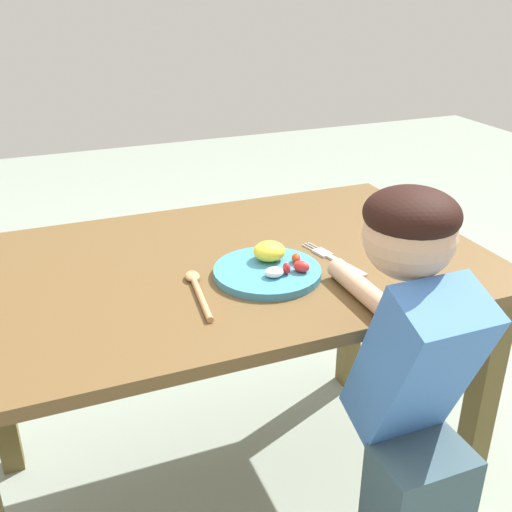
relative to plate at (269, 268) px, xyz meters
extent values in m
plane|color=gray|center=(-0.08, 0.11, -0.76)|extent=(8.00, 8.00, 0.00)
cube|color=brown|center=(-0.08, 0.11, -0.03)|extent=(1.32, 0.80, 0.03)
cube|color=brown|center=(0.51, -0.22, -0.40)|extent=(0.06, 0.06, 0.72)
cube|color=brown|center=(0.51, 0.43, -0.40)|extent=(0.06, 0.06, 0.72)
cylinder|color=teal|center=(-0.01, 0.00, -0.01)|extent=(0.25, 0.25, 0.02)
ellipsoid|color=yellow|center=(0.02, 0.04, 0.03)|extent=(0.08, 0.07, 0.05)
ellipsoid|color=red|center=(0.02, -0.05, 0.02)|extent=(0.02, 0.03, 0.03)
ellipsoid|color=red|center=(0.06, -0.05, 0.02)|extent=(0.05, 0.05, 0.03)
ellipsoid|color=red|center=(0.07, 0.00, 0.01)|extent=(0.03, 0.04, 0.02)
ellipsoid|color=silver|center=(-0.01, -0.05, 0.01)|extent=(0.04, 0.04, 0.02)
cube|color=silver|center=(0.19, -0.03, -0.01)|extent=(0.04, 0.13, 0.01)
cube|color=silver|center=(0.17, 0.06, -0.01)|extent=(0.04, 0.05, 0.01)
cylinder|color=silver|center=(0.17, 0.10, -0.01)|extent=(0.01, 0.04, 0.00)
cylinder|color=silver|center=(0.16, 0.10, -0.01)|extent=(0.01, 0.04, 0.00)
cylinder|color=silver|center=(0.15, 0.10, -0.01)|extent=(0.01, 0.04, 0.00)
cylinder|color=tan|center=(-0.19, -0.07, -0.01)|extent=(0.03, 0.18, 0.01)
ellipsoid|color=tan|center=(-0.17, 0.04, -0.01)|extent=(0.04, 0.05, 0.02)
cube|color=#3F72BF|center=(0.14, -0.39, -0.05)|extent=(0.18, 0.25, 0.38)
sphere|color=#D8A884|center=(0.14, -0.33, 0.19)|extent=(0.18, 0.18, 0.18)
ellipsoid|color=black|center=(0.14, -0.33, 0.23)|extent=(0.18, 0.18, 0.10)
cylinder|color=#D8A884|center=(0.14, -0.20, 0.01)|extent=(0.05, 0.26, 0.05)
camera|label=1|loc=(-0.50, -1.18, 0.63)|focal=42.53mm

